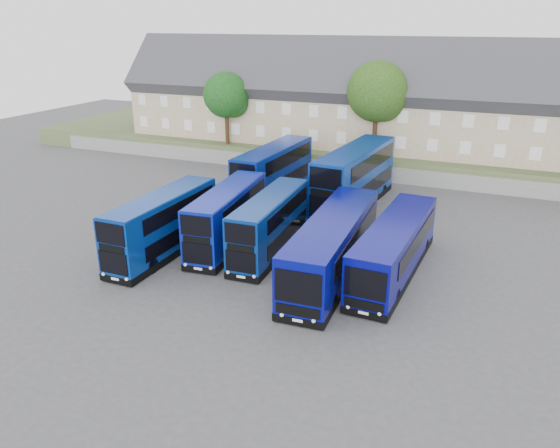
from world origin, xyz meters
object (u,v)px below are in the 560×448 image
Objects in this scene: coach_east_a at (333,247)px; tree_mid at (379,94)px; dd_front_mid at (228,218)px; tree_west at (228,97)px; dd_front_left at (163,226)px.

coach_east_a is 24.16m from tree_mid.
tree_mid reaches higher than dd_front_mid.
dd_front_mid is at bearing -62.50° from tree_west.
tree_west is at bearing -178.21° from tree_mid.
tree_west is at bearing 111.55° from dd_front_mid.
dd_front_left is 1.33× the size of tree_west.
tree_mid is (16.00, 0.50, 1.02)m from tree_west.
dd_front_left is at bearing -175.74° from coach_east_a.
dd_front_mid is 0.76× the size of coach_east_a.
dd_front_left is 1.00× the size of dd_front_mid.
tree_west is (-7.70, 23.98, 5.07)m from dd_front_left.
tree_west is at bearing 108.44° from dd_front_left.
tree_west is (-18.97, 22.64, 5.26)m from coach_east_a.
tree_mid is at bearing 94.82° from coach_east_a.
dd_front_left is 26.55m from tree_mid.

